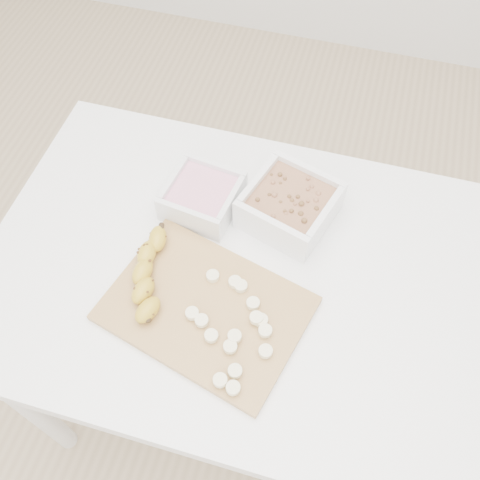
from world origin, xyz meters
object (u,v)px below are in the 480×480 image
(table, at_px, (236,291))
(bowl_yogurt, at_px, (202,196))
(cutting_board, at_px, (206,309))
(bowl_granola, at_px, (290,205))
(banana, at_px, (149,275))

(table, distance_m, bowl_yogurt, 0.21)
(table, bearing_deg, cutting_board, -106.08)
(bowl_granola, xyz_separation_m, banana, (-0.22, -0.23, -0.01))
(bowl_granola, height_order, banana, bowl_granola)
(table, distance_m, cutting_board, 0.15)
(table, height_order, cutting_board, cutting_board)
(cutting_board, bearing_deg, table, 73.92)
(bowl_yogurt, height_order, cutting_board, bowl_yogurt)
(cutting_board, xyz_separation_m, banana, (-0.12, 0.03, 0.02))
(table, distance_m, banana, 0.21)
(table, xyz_separation_m, bowl_yogurt, (-0.11, 0.13, 0.13))
(table, bearing_deg, banana, -153.34)
(table, xyz_separation_m, banana, (-0.15, -0.07, 0.13))
(banana, bearing_deg, bowl_granola, 43.48)
(bowl_yogurt, xyz_separation_m, bowl_granola, (0.18, 0.02, 0.01))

